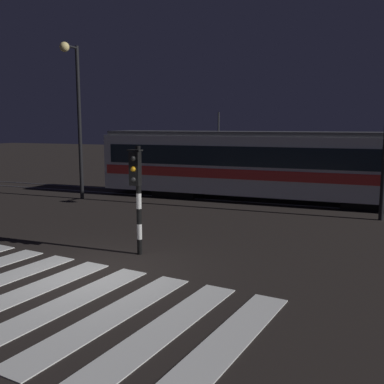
% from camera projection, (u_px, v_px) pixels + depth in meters
% --- Properties ---
extents(ground_plane, '(120.00, 120.00, 0.00)m').
position_uv_depth(ground_plane, '(93.00, 273.00, 10.90)').
color(ground_plane, black).
extents(rail_near, '(80.00, 0.12, 0.03)m').
position_uv_depth(rail_near, '(231.00, 201.00, 21.12)').
color(rail_near, '#59595E').
rests_on(rail_near, ground).
extents(rail_far, '(80.00, 0.12, 0.03)m').
position_uv_depth(rail_far, '(239.00, 196.00, 22.43)').
color(rail_far, '#59595E').
rests_on(rail_far, ground).
extents(crosswalk_zebra, '(9.39, 5.76, 0.02)m').
position_uv_depth(crosswalk_zebra, '(44.00, 299.00, 9.28)').
color(crosswalk_zebra, silver).
rests_on(crosswalk_zebra, ground).
extents(traffic_light_median_centre, '(0.36, 0.42, 3.00)m').
position_uv_depth(traffic_light_median_centre, '(137.00, 184.00, 12.13)').
color(traffic_light_median_centre, black).
rests_on(traffic_light_median_centre, ground).
extents(street_lamp_trackside_left, '(0.44, 1.21, 7.21)m').
position_uv_depth(street_lamp_trackside_left, '(76.00, 103.00, 20.95)').
color(street_lamp_trackside_left, black).
rests_on(street_lamp_trackside_left, ground).
extents(tram, '(16.40, 2.58, 4.15)m').
position_uv_depth(tram, '(268.00, 164.00, 20.93)').
color(tram, silver).
rests_on(tram, ground).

